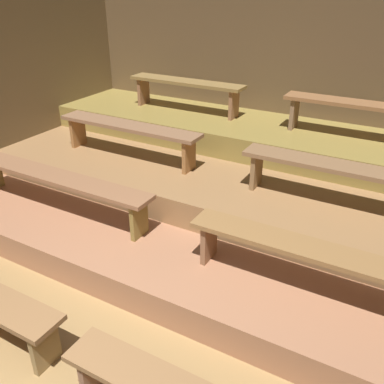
{
  "coord_description": "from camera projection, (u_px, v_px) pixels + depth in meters",
  "views": [
    {
      "loc": [
        1.9,
        -0.98,
        2.74
      ],
      "look_at": [
        -0.08,
        2.53,
        0.67
      ],
      "focal_mm": 39.58,
      "sensor_mm": 36.0,
      "label": 1
    }
  ],
  "objects": [
    {
      "name": "ground",
      "position": [
        195.0,
        253.0,
        4.76
      ],
      "size": [
        6.87,
        5.69,
        0.08
      ],
      "primitive_type": "cube",
      "color": "olive"
    },
    {
      "name": "wall_back",
      "position": [
        279.0,
        82.0,
        6.02
      ],
      "size": [
        6.87,
        0.06,
        2.77
      ],
      "primitive_type": "cube",
      "color": "brown",
      "rests_on": "ground"
    },
    {
      "name": "platform_lower",
      "position": [
        220.0,
        213.0,
        5.16
      ],
      "size": [
        6.07,
        3.6,
        0.32
      ],
      "primitive_type": "cube",
      "color": "#9F6A4B",
      "rests_on": "ground"
    },
    {
      "name": "platform_middle",
      "position": [
        239.0,
        174.0,
        5.42
      ],
      "size": [
        6.07,
        2.56,
        0.32
      ],
      "primitive_type": "cube",
      "color": "#956C43",
      "rests_on": "platform_lower"
    },
    {
      "name": "platform_upper",
      "position": [
        258.0,
        136.0,
        5.76
      ],
      "size": [
        6.07,
        1.31,
        0.32
      ],
      "primitive_type": "cube",
      "color": "olive",
      "rests_on": "platform_middle"
    },
    {
      "name": "bench_lower_left",
      "position": [
        56.0,
        181.0,
        4.74
      ],
      "size": [
        2.5,
        0.32,
        0.45
      ],
      "color": "#8F6040",
      "rests_on": "platform_lower"
    },
    {
      "name": "bench_lower_right",
      "position": [
        334.0,
        261.0,
        3.4
      ],
      "size": [
        2.5,
        0.32,
        0.45
      ],
      "color": "olive",
      "rests_on": "platform_lower"
    },
    {
      "name": "bench_middle_left",
      "position": [
        129.0,
        130.0,
        5.34
      ],
      "size": [
        2.0,
        0.32,
        0.45
      ],
      "color": "#8A6244",
      "rests_on": "platform_middle"
    },
    {
      "name": "bench_middle_right",
      "position": [
        340.0,
        172.0,
        4.2
      ],
      "size": [
        2.0,
        0.32,
        0.45
      ],
      "color": "olive",
      "rests_on": "platform_middle"
    },
    {
      "name": "bench_upper_left",
      "position": [
        186.0,
        86.0,
        6.13
      ],
      "size": [
        1.77,
        0.32,
        0.45
      ],
      "color": "olive",
      "rests_on": "platform_upper"
    },
    {
      "name": "bench_upper_right",
      "position": [
        358.0,
        109.0,
        5.08
      ],
      "size": [
        1.77,
        0.32,
        0.45
      ],
      "color": "#92603A",
      "rests_on": "platform_upper"
    }
  ]
}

